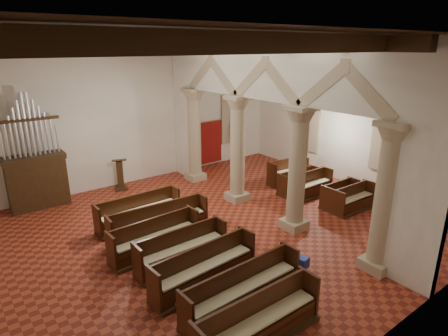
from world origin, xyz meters
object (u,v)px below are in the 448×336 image
at_px(processional_banner, 238,147).
at_px(pipe_organ, 36,172).
at_px(lectern, 120,176).
at_px(aisle_pew_0, 353,202).
at_px(nave_pew_0, 259,327).

bearing_deg(processional_banner, pipe_organ, 173.86).
distance_m(pipe_organ, lectern, 3.22).
bearing_deg(aisle_pew_0, pipe_organ, 142.21).
xyz_separation_m(lectern, aisle_pew_0, (5.98, -7.18, -0.26)).
distance_m(lectern, nave_pew_0, 9.95).
xyz_separation_m(processional_banner, nave_pew_0, (-7.60, -10.04, -0.42)).
xyz_separation_m(pipe_organ, aisle_pew_0, (9.09, -7.33, -1.05)).
xyz_separation_m(lectern, processional_banner, (6.47, 0.15, 0.18)).
distance_m(pipe_organ, processional_banner, 9.61).
bearing_deg(pipe_organ, nave_pew_0, -78.81).
bearing_deg(nave_pew_0, aisle_pew_0, 20.86).
height_order(pipe_organ, nave_pew_0, pipe_organ).
height_order(lectern, aisle_pew_0, lectern).
height_order(processional_banner, nave_pew_0, processional_banner).
bearing_deg(pipe_organ, lectern, -2.89).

